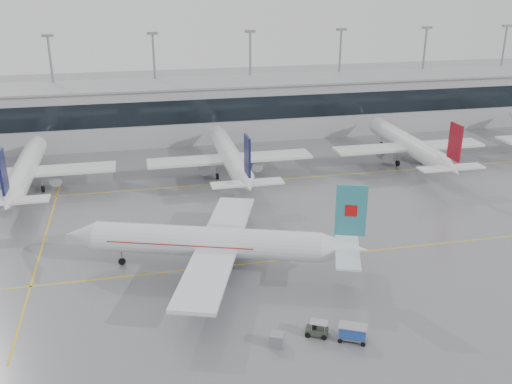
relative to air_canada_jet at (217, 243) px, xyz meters
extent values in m
plane|color=slate|center=(7.76, 0.85, -3.83)|extent=(320.00, 320.00, 0.00)
cube|color=gold|center=(7.76, 0.85, -3.82)|extent=(120.00, 0.25, 0.01)
cube|color=gold|center=(7.76, 30.85, -3.82)|extent=(120.00, 0.25, 0.01)
cube|color=gold|center=(-22.24, 15.85, -3.82)|extent=(0.25, 60.00, 0.01)
cube|color=#9C9B9F|center=(7.76, 62.85, 2.17)|extent=(180.00, 15.00, 12.00)
cube|color=black|center=(7.76, 55.30, 3.67)|extent=(180.00, 0.20, 5.00)
cube|color=gray|center=(7.76, 62.85, 8.37)|extent=(182.00, 16.00, 0.40)
cylinder|color=gray|center=(-25.24, 68.85, 7.17)|extent=(0.50, 0.50, 22.00)
cube|color=gray|center=(-25.24, 68.85, 18.47)|extent=(2.40, 1.00, 0.60)
cylinder|color=gray|center=(-3.24, 68.85, 7.17)|extent=(0.50, 0.50, 22.00)
cube|color=gray|center=(-3.24, 68.85, 18.47)|extent=(2.40, 1.00, 0.60)
cylinder|color=gray|center=(18.76, 68.85, 7.17)|extent=(0.50, 0.50, 22.00)
cube|color=gray|center=(18.76, 68.85, 18.47)|extent=(2.40, 1.00, 0.60)
cylinder|color=gray|center=(40.76, 68.85, 7.17)|extent=(0.50, 0.50, 22.00)
cube|color=gray|center=(40.76, 68.85, 18.47)|extent=(2.40, 1.00, 0.60)
cylinder|color=gray|center=(62.76, 68.85, 7.17)|extent=(0.50, 0.50, 22.00)
cube|color=gray|center=(62.76, 68.85, 18.47)|extent=(2.40, 1.00, 0.60)
cylinder|color=gray|center=(84.76, 68.85, 7.17)|extent=(0.50, 0.50, 22.00)
cube|color=gray|center=(84.76, 68.85, 18.47)|extent=(2.40, 1.00, 0.60)
cylinder|color=silver|center=(-1.20, 0.42, 0.07)|extent=(27.71, 12.74, 3.68)
cone|color=silver|center=(-16.34, 5.71, 0.07)|extent=(4.99, 4.80, 3.68)
cone|color=silver|center=(14.69, -5.14, 0.07)|extent=(6.50, 5.32, 3.68)
cube|color=silver|center=(0.22, -0.08, -0.33)|extent=(14.75, 30.36, 0.45)
cube|color=silver|center=(14.88, -5.20, 0.37)|extent=(6.50, 11.96, 0.25)
cube|color=teal|center=(15.07, -5.27, 5.05)|extent=(3.51, 1.52, 6.28)
cylinder|color=#9898A4|center=(-1.84, -4.44, -1.83)|extent=(4.09, 3.17, 2.10)
cylinder|color=#9898A4|center=(1.33, 4.62, -1.83)|extent=(4.09, 3.17, 2.10)
cylinder|color=gray|center=(-11.62, 4.06, -2.57)|extent=(0.20, 0.20, 1.61)
cylinder|color=black|center=(-11.62, 4.06, -3.38)|extent=(0.95, 0.58, 0.90)
cylinder|color=gray|center=(0.30, -2.86, -2.47)|extent=(0.24, 0.24, 1.61)
cylinder|color=black|center=(0.30, -2.86, -3.28)|extent=(1.19, 0.79, 1.10)
cylinder|color=gray|center=(2.02, 2.05, -2.47)|extent=(0.24, 0.24, 1.61)
cylinder|color=black|center=(2.02, 2.05, -3.28)|extent=(1.19, 0.79, 1.10)
cube|color=#B70F0F|center=(15.07, -5.27, 5.11)|extent=(1.47, 0.89, 1.40)
cube|color=#B70F0F|center=(-4.03, 1.41, 0.27)|extent=(18.22, 9.45, 0.12)
cylinder|color=silver|center=(-27.24, 35.85, -0.03)|extent=(3.59, 27.36, 3.59)
cone|color=silver|center=(-27.24, 51.53, -0.03)|extent=(3.59, 4.00, 3.59)
cone|color=silver|center=(-27.24, 19.37, -0.03)|extent=(3.59, 5.60, 3.59)
cube|color=silver|center=(-27.24, 34.35, -0.43)|extent=(29.64, 5.00, 0.45)
cube|color=silver|center=(-27.24, 19.17, 0.27)|extent=(11.40, 2.80, 0.25)
cube|color=#121542|center=(-27.24, 18.97, 4.83)|extent=(0.35, 3.60, 6.12)
cylinder|color=#9898A4|center=(-22.44, 34.85, -1.93)|extent=(2.10, 3.60, 2.10)
cylinder|color=gray|center=(-27.24, 46.53, -2.60)|extent=(0.20, 0.20, 1.56)
cylinder|color=black|center=(-27.24, 46.53, -3.38)|extent=(0.30, 0.90, 0.90)
cylinder|color=gray|center=(-29.84, 33.35, -2.50)|extent=(0.24, 0.24, 1.56)
cylinder|color=black|center=(-29.84, 33.35, -3.28)|extent=(0.45, 1.10, 1.10)
cylinder|color=gray|center=(-24.64, 33.35, -2.50)|extent=(0.24, 0.24, 1.56)
cylinder|color=black|center=(-24.64, 33.35, -3.28)|extent=(0.45, 1.10, 1.10)
cylinder|color=silver|center=(7.76, 35.85, -0.03)|extent=(3.59, 27.36, 3.59)
cone|color=silver|center=(7.76, 51.53, -0.03)|extent=(3.59, 4.00, 3.59)
cone|color=silver|center=(7.76, 19.37, -0.03)|extent=(3.59, 5.60, 3.59)
cube|color=silver|center=(7.76, 34.35, -0.43)|extent=(29.64, 5.00, 0.45)
cube|color=silver|center=(7.76, 19.17, 0.27)|extent=(11.40, 2.80, 0.25)
cube|color=#121542|center=(7.76, 18.97, 4.83)|extent=(0.35, 3.60, 6.12)
cylinder|color=#9898A4|center=(2.96, 34.85, -1.93)|extent=(2.10, 3.60, 2.10)
cylinder|color=#9898A4|center=(12.56, 34.85, -1.93)|extent=(2.10, 3.60, 2.10)
cylinder|color=gray|center=(7.76, 46.53, -2.60)|extent=(0.20, 0.20, 1.56)
cylinder|color=black|center=(7.76, 46.53, -3.38)|extent=(0.30, 0.90, 0.90)
cylinder|color=gray|center=(5.16, 33.35, -2.50)|extent=(0.24, 0.24, 1.56)
cylinder|color=black|center=(5.16, 33.35, -3.28)|extent=(0.45, 1.10, 1.10)
cylinder|color=gray|center=(10.36, 33.35, -2.50)|extent=(0.24, 0.24, 1.56)
cylinder|color=black|center=(10.36, 33.35, -3.28)|extent=(0.45, 1.10, 1.10)
cylinder|color=silver|center=(42.76, 35.85, -0.03)|extent=(3.59, 27.36, 3.59)
cone|color=silver|center=(42.76, 51.53, -0.03)|extent=(3.59, 4.00, 3.59)
cone|color=silver|center=(42.76, 19.37, -0.03)|extent=(3.59, 5.60, 3.59)
cube|color=silver|center=(42.76, 34.35, -0.43)|extent=(29.64, 5.00, 0.45)
cube|color=silver|center=(42.76, 19.17, 0.27)|extent=(11.40, 2.80, 0.25)
cube|color=maroon|center=(42.76, 18.97, 4.83)|extent=(0.35, 3.60, 6.12)
cylinder|color=#9898A4|center=(37.96, 34.85, -1.93)|extent=(2.10, 3.60, 2.10)
cylinder|color=#9898A4|center=(47.56, 34.85, -1.93)|extent=(2.10, 3.60, 2.10)
cylinder|color=gray|center=(42.76, 46.53, -2.60)|extent=(0.20, 0.20, 1.56)
cylinder|color=black|center=(42.76, 46.53, -3.38)|extent=(0.30, 0.90, 0.90)
cylinder|color=gray|center=(40.16, 33.35, -2.50)|extent=(0.24, 0.24, 1.56)
cylinder|color=black|center=(40.16, 33.35, -3.28)|extent=(0.45, 1.10, 1.10)
cylinder|color=gray|center=(45.36, 33.35, -2.50)|extent=(0.24, 0.24, 1.56)
cylinder|color=black|center=(45.36, 33.35, -3.28)|extent=(0.45, 1.10, 1.10)
cube|color=#32392E|center=(7.81, -15.73, -3.32)|extent=(2.54, 2.08, 0.65)
cube|color=gray|center=(7.97, -15.81, -2.23)|extent=(2.12, 1.87, 0.06)
cube|color=black|center=(7.56, -15.61, -2.90)|extent=(0.75, 0.87, 0.37)
cylinder|color=gray|center=(9.30, -16.48, -3.36)|extent=(1.03, 0.57, 0.07)
cylinder|color=gray|center=(7.16, -15.98, -2.67)|extent=(0.07, 0.07, 0.84)
cylinder|color=gray|center=(7.62, -15.07, -2.67)|extent=(0.07, 0.07, 0.84)
cylinder|color=gray|center=(8.32, -16.56, -2.67)|extent=(0.07, 0.07, 0.84)
cylinder|color=gray|center=(8.78, -15.65, -2.67)|extent=(0.07, 0.07, 0.84)
cylinder|color=black|center=(6.79, -15.89, -3.55)|extent=(0.58, 0.42, 0.56)
cylinder|color=black|center=(7.33, -14.81, -3.55)|extent=(0.58, 0.42, 0.56)
cylinder|color=black|center=(8.28, -16.65, -3.55)|extent=(0.58, 0.42, 0.56)
cylinder|color=black|center=(8.83, -15.57, -3.55)|extent=(0.58, 0.42, 0.56)
cube|color=gray|center=(11.02, -17.35, -3.40)|extent=(3.17, 2.54, 0.17)
cube|color=#2348A8|center=(11.02, -17.35, -2.74)|extent=(2.96, 2.37, 1.13)
cube|color=gray|center=(11.02, -17.35, -2.13)|extent=(3.21, 2.63, 0.09)
cylinder|color=black|center=(9.69, -17.47, -3.59)|extent=(0.50, 0.36, 0.47)
cylinder|color=black|center=(10.33, -16.21, -3.59)|extent=(0.50, 0.36, 0.47)
cylinder|color=black|center=(11.72, -18.49, -3.59)|extent=(0.50, 0.36, 0.47)
cylinder|color=black|center=(12.35, -17.23, -3.59)|extent=(0.50, 0.36, 0.47)
cube|color=gray|center=(3.41, -16.52, -3.15)|extent=(1.76, 1.71, 1.35)
camera|label=1|loc=(-8.86, -62.40, 30.79)|focal=40.00mm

